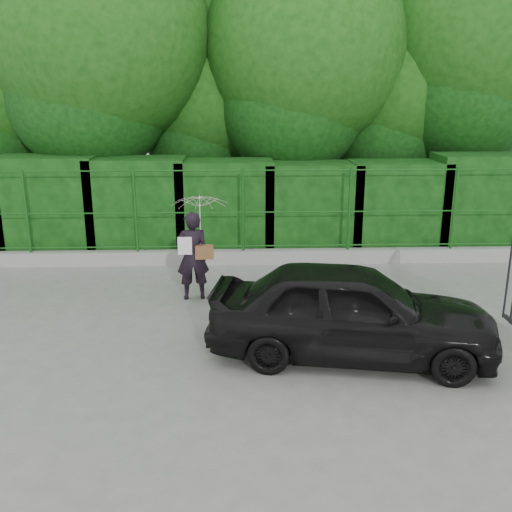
{
  "coord_description": "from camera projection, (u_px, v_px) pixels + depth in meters",
  "views": [
    {
      "loc": [
        0.25,
        -7.52,
        3.67
      ],
      "look_at": [
        0.56,
        1.3,
        1.1
      ],
      "focal_mm": 40.0,
      "sensor_mm": 36.0,
      "label": 1
    }
  ],
  "objects": [
    {
      "name": "ground",
      "position": [
        220.0,
        354.0,
        8.24
      ],
      "size": [
        80.0,
        80.0,
        0.0
      ],
      "primitive_type": "plane",
      "color": "gray"
    },
    {
      "name": "kerb",
      "position": [
        225.0,
        257.0,
        12.51
      ],
      "size": [
        14.0,
        0.25,
        0.3
      ],
      "primitive_type": "cube",
      "color": "#9E9E99",
      "rests_on": "ground"
    },
    {
      "name": "fence",
      "position": [
        235.0,
        210.0,
        12.22
      ],
      "size": [
        14.13,
        0.06,
        1.8
      ],
      "color": "#154F15",
      "rests_on": "kerb"
    },
    {
      "name": "hedge",
      "position": [
        231.0,
        207.0,
        13.22
      ],
      "size": [
        14.2,
        1.2,
        2.26
      ],
      "color": "black",
      "rests_on": "ground"
    },
    {
      "name": "trees",
      "position": [
        270.0,
        51.0,
        14.4
      ],
      "size": [
        17.1,
        6.15,
        8.08
      ],
      "color": "black",
      "rests_on": "ground"
    },
    {
      "name": "woman",
      "position": [
        198.0,
        231.0,
        10.15
      ],
      "size": [
        0.99,
        1.01,
        1.91
      ],
      "color": "black",
      "rests_on": "ground"
    },
    {
      "name": "car",
      "position": [
        351.0,
        311.0,
        8.02
      ],
      "size": [
        4.24,
        2.3,
        1.37
      ],
      "primitive_type": "imported",
      "rotation": [
        0.0,
        0.0,
        1.39
      ],
      "color": "black",
      "rests_on": "ground"
    }
  ]
}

